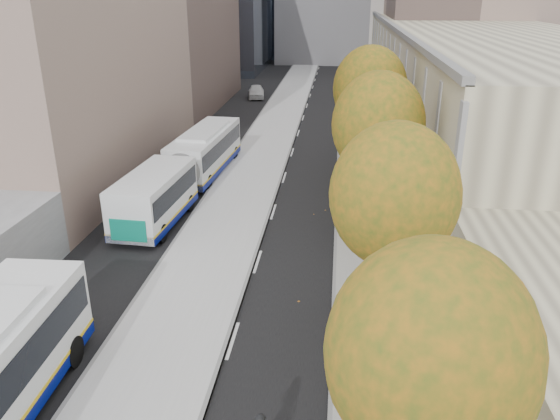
# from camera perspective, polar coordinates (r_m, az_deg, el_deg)

# --- Properties ---
(bus_platform) EXTENTS (4.25, 150.00, 0.15)m
(bus_platform) POSITION_cam_1_polar(r_m,az_deg,el_deg) (40.69, -1.98, 5.85)
(bus_platform) COLOR #AEAEAE
(bus_platform) RESTS_ON ground
(sidewalk) EXTENTS (4.75, 150.00, 0.08)m
(sidewalk) POSITION_cam_1_polar(r_m,az_deg,el_deg) (40.39, 9.38, 5.39)
(sidewalk) COLOR gray
(sidewalk) RESTS_ON ground
(building_tan) EXTENTS (18.00, 92.00, 8.00)m
(building_tan) POSITION_cam_1_polar(r_m,az_deg,el_deg) (69.47, 18.20, 14.85)
(building_tan) COLOR gray
(building_tan) RESTS_ON ground
(bus_shelter) EXTENTS (1.90, 4.40, 2.53)m
(bus_shelter) POSITION_cam_1_polar(r_m,az_deg,el_deg) (17.74, 18.46, -10.46)
(bus_shelter) COLOR #383A3F
(bus_shelter) RESTS_ON sidewalk
(tree_b) EXTENTS (4.00, 4.00, 6.97)m
(tree_b) POSITION_cam_1_polar(r_m,az_deg,el_deg) (10.92, 15.41, -14.39)
(tree_b) COLOR black
(tree_b) RESTS_ON sidewalk
(tree_c) EXTENTS (4.20, 4.20, 7.28)m
(tree_c) POSITION_cam_1_polar(r_m,az_deg,el_deg) (17.88, 11.85, 1.49)
(tree_c) COLOR black
(tree_c) RESTS_ON sidewalk
(tree_d) EXTENTS (4.40, 4.40, 7.60)m
(tree_d) POSITION_cam_1_polar(r_m,az_deg,el_deg) (26.43, 10.22, 8.74)
(tree_d) COLOR black
(tree_d) RESTS_ON sidewalk
(tree_e) EXTENTS (4.60, 4.60, 7.92)m
(tree_e) POSITION_cam_1_polar(r_m,az_deg,el_deg) (35.21, 9.37, 12.41)
(tree_e) COLOR black
(tree_e) RESTS_ON sidewalk
(bus_far) EXTENTS (3.51, 16.83, 2.79)m
(bus_far) POSITION_cam_1_polar(r_m,az_deg,el_deg) (33.22, -9.70, 4.42)
(bus_far) COLOR silver
(bus_far) RESTS_ON ground
(distant_car) EXTENTS (2.33, 4.49, 1.46)m
(distant_car) POSITION_cam_1_polar(r_m,az_deg,el_deg) (63.16, -2.50, 12.26)
(distant_car) COLOR silver
(distant_car) RESTS_ON ground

